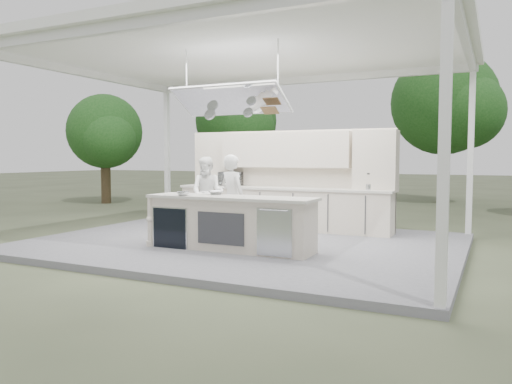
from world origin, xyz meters
The scene contains 12 objects.
ground centered at (0.00, 0.00, 0.00)m, with size 90.00×90.00×0.00m, color #545B3E.
stage_deck centered at (0.00, 0.00, 0.06)m, with size 8.00×6.00×0.12m, color slate.
tent centered at (0.00, -0.01, 3.71)m, with size 8.20×6.20×3.86m.
demo_island centered at (0.18, -0.91, 0.60)m, with size 3.10×0.79×0.95m.
back_counter centered at (0.00, 1.90, 0.60)m, with size 5.08×0.72×0.95m.
back_wall_unit centered at (0.44, 2.11, 1.57)m, with size 5.05×0.48×2.25m.
tree_cluster centered at (-0.16, 9.77, 3.29)m, with size 19.55×9.40×5.85m.
head_chef centered at (-0.28, 0.05, 0.96)m, with size 0.61×0.40×1.69m, color white.
sous_chef centered at (-1.56, 1.21, 0.94)m, with size 0.80×0.62×1.65m, color white.
toaster_oven centered at (-1.40, 2.08, 1.23)m, with size 0.59×0.40×0.32m, color #ACAFB3.
bowl_large centered at (-0.25, -0.65, 1.10)m, with size 0.27×0.27×0.07m, color #BABCC2.
bowl_small centered at (-0.63, -1.15, 1.11)m, with size 0.22×0.22×0.07m, color #B6B8BD.
Camera 1 is at (4.41, -8.58, 1.75)m, focal length 35.00 mm.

